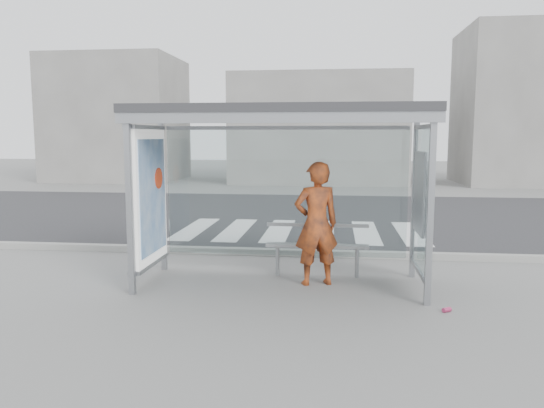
% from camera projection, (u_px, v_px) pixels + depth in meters
% --- Properties ---
extents(ground, '(80.00, 80.00, 0.00)m').
position_uv_depth(ground, '(280.00, 285.00, 7.85)').
color(ground, slate).
rests_on(ground, ground).
extents(road, '(30.00, 10.00, 0.01)m').
position_uv_depth(road, '(306.00, 215.00, 14.74)').
color(road, '#262629').
rests_on(road, ground).
extents(curb, '(30.00, 0.18, 0.12)m').
position_uv_depth(curb, '(291.00, 253.00, 9.76)').
color(curb, gray).
rests_on(curb, ground).
extents(crosswalk, '(5.55, 3.00, 0.00)m').
position_uv_depth(crosswalk, '(300.00, 231.00, 12.28)').
color(crosswalk, silver).
rests_on(crosswalk, ground).
extents(bus_shelter, '(4.25, 1.65, 2.62)m').
position_uv_depth(bus_shelter, '(256.00, 151.00, 7.70)').
color(bus_shelter, gray).
rests_on(bus_shelter, ground).
extents(building_left, '(6.00, 5.00, 6.00)m').
position_uv_depth(building_left, '(118.00, 119.00, 26.36)').
color(building_left, slate).
rests_on(building_left, ground).
extents(building_center, '(8.00, 5.00, 5.00)m').
position_uv_depth(building_center, '(319.00, 129.00, 25.25)').
color(building_center, slate).
rests_on(building_center, ground).
extents(building_right, '(5.00, 5.00, 7.00)m').
position_uv_depth(building_right, '(518.00, 107.00, 24.07)').
color(building_right, slate).
rests_on(building_right, ground).
extents(person, '(0.77, 0.63, 1.83)m').
position_uv_depth(person, '(316.00, 224.00, 7.78)').
color(person, '#E84915').
rests_on(person, ground).
extents(bench, '(1.60, 0.21, 0.83)m').
position_uv_depth(bench, '(317.00, 245.00, 8.30)').
color(bench, gray).
rests_on(bench, ground).
extents(soda_can, '(0.13, 0.11, 0.06)m').
position_uv_depth(soda_can, '(447.00, 310.00, 6.64)').
color(soda_can, '#CE3C71').
rests_on(soda_can, ground).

